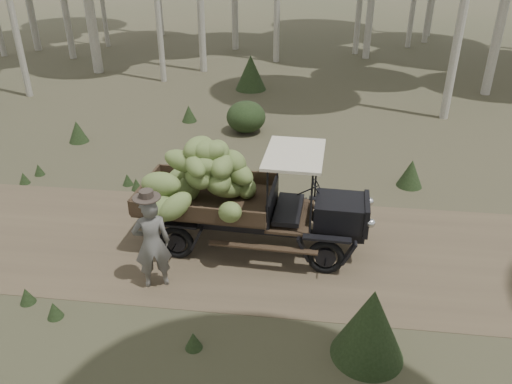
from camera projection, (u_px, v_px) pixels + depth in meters
The scene contains 5 objects.
ground at pixel (143, 240), 10.28m from camera, with size 120.00×120.00×0.00m, color #473D2B.
dirt_track at pixel (143, 239), 10.28m from camera, with size 70.00×4.00×0.01m, color brown.
banana_truck at pixel (226, 184), 9.58m from camera, with size 4.59×2.38×2.30m.
farmer at pixel (152, 242), 8.57m from camera, with size 0.75×0.62×1.90m.
undergrowth at pixel (42, 261), 8.77m from camera, with size 24.52×23.80×1.35m.
Camera 1 is at (3.39, -8.28, 5.67)m, focal length 35.00 mm.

